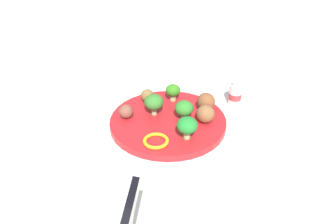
{
  "coord_description": "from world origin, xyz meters",
  "views": [
    {
      "loc": [
        -0.25,
        -0.65,
        0.48
      ],
      "look_at": [
        0.0,
        0.0,
        0.04
      ],
      "focal_mm": 36.93,
      "sensor_mm": 36.0,
      "label": 1
    }
  ],
  "objects_px": {
    "pepper_ring_mid_right": "(156,141)",
    "fork": "(69,147)",
    "broccoli_floret_mid_left": "(154,102)",
    "broccoli_floret_center": "(187,126)",
    "meatball_front_left": "(126,111)",
    "plate": "(168,122)",
    "napkin": "(66,154)",
    "meatball_front_right": "(205,114)",
    "broccoli_floret_far_rim": "(173,91)",
    "yogurt_bottle": "(235,94)",
    "meatball_mid_right": "(147,96)",
    "meatball_near_rim": "(206,102)",
    "broccoli_floret_back_right": "(184,108)",
    "knife": "(69,157)"
  },
  "relations": [
    {
      "from": "pepper_ring_mid_right",
      "to": "broccoli_floret_center",
      "type": "bearing_deg",
      "value": -7.57
    },
    {
      "from": "broccoli_floret_back_right",
      "to": "napkin",
      "type": "xyz_separation_m",
      "value": [
        -0.28,
        -0.02,
        -0.04
      ]
    },
    {
      "from": "meatball_mid_right",
      "to": "napkin",
      "type": "height_order",
      "value": "meatball_mid_right"
    },
    {
      "from": "broccoli_floret_far_rim",
      "to": "meatball_front_right",
      "type": "relative_size",
      "value": 1.02
    },
    {
      "from": "pepper_ring_mid_right",
      "to": "fork",
      "type": "relative_size",
      "value": 0.47
    },
    {
      "from": "meatball_mid_right",
      "to": "yogurt_bottle",
      "type": "relative_size",
      "value": 0.5
    },
    {
      "from": "plate",
      "to": "meatball_mid_right",
      "type": "bearing_deg",
      "value": 101.21
    },
    {
      "from": "broccoli_floret_center",
      "to": "broccoli_floret_far_rim",
      "type": "bearing_deg",
      "value": 78.73
    },
    {
      "from": "broccoli_floret_center",
      "to": "broccoli_floret_mid_left",
      "type": "distance_m",
      "value": 0.12
    },
    {
      "from": "broccoli_floret_mid_left",
      "to": "meatball_front_right",
      "type": "bearing_deg",
      "value": -36.04
    },
    {
      "from": "knife",
      "to": "broccoli_floret_center",
      "type": "bearing_deg",
      "value": -8.28
    },
    {
      "from": "broccoli_floret_center",
      "to": "pepper_ring_mid_right",
      "type": "distance_m",
      "value": 0.08
    },
    {
      "from": "pepper_ring_mid_right",
      "to": "broccoli_floret_mid_left",
      "type": "bearing_deg",
      "value": 72.65
    },
    {
      "from": "plate",
      "to": "pepper_ring_mid_right",
      "type": "xyz_separation_m",
      "value": [
        -0.06,
        -0.08,
        0.01
      ]
    },
    {
      "from": "broccoli_floret_center",
      "to": "meatball_near_rim",
      "type": "relative_size",
      "value": 1.15
    },
    {
      "from": "meatball_front_left",
      "to": "fork",
      "type": "distance_m",
      "value": 0.16
    },
    {
      "from": "meatball_near_rim",
      "to": "napkin",
      "type": "relative_size",
      "value": 0.27
    },
    {
      "from": "broccoli_floret_mid_left",
      "to": "meatball_near_rim",
      "type": "height_order",
      "value": "broccoli_floret_mid_left"
    },
    {
      "from": "meatball_near_rim",
      "to": "fork",
      "type": "height_order",
      "value": "meatball_near_rim"
    },
    {
      "from": "pepper_ring_mid_right",
      "to": "fork",
      "type": "height_order",
      "value": "pepper_ring_mid_right"
    },
    {
      "from": "plate",
      "to": "broccoli_floret_center",
      "type": "height_order",
      "value": "broccoli_floret_center"
    },
    {
      "from": "plate",
      "to": "broccoli_floret_far_rim",
      "type": "relative_size",
      "value": 6.32
    },
    {
      "from": "broccoli_floret_center",
      "to": "broccoli_floret_back_right",
      "type": "bearing_deg",
      "value": 71.35
    },
    {
      "from": "plate",
      "to": "meatball_front_left",
      "type": "relative_size",
      "value": 8.28
    },
    {
      "from": "broccoli_floret_far_rim",
      "to": "knife",
      "type": "height_order",
      "value": "broccoli_floret_far_rim"
    },
    {
      "from": "yogurt_bottle",
      "to": "broccoli_floret_far_rim",
      "type": "bearing_deg",
      "value": 160.48
    },
    {
      "from": "broccoli_floret_back_right",
      "to": "yogurt_bottle",
      "type": "xyz_separation_m",
      "value": [
        0.16,
        0.04,
        -0.01
      ]
    },
    {
      "from": "napkin",
      "to": "meatball_front_left",
      "type": "bearing_deg",
      "value": 25.22
    },
    {
      "from": "napkin",
      "to": "yogurt_bottle",
      "type": "distance_m",
      "value": 0.45
    },
    {
      "from": "broccoli_floret_back_right",
      "to": "yogurt_bottle",
      "type": "bearing_deg",
      "value": 12.64
    },
    {
      "from": "broccoli_floret_mid_left",
      "to": "meatball_mid_right",
      "type": "distance_m",
      "value": 0.07
    },
    {
      "from": "plate",
      "to": "napkin",
      "type": "bearing_deg",
      "value": -173.07
    },
    {
      "from": "meatball_near_rim",
      "to": "meatball_mid_right",
      "type": "bearing_deg",
      "value": 143.27
    },
    {
      "from": "broccoli_floret_mid_left",
      "to": "pepper_ring_mid_right",
      "type": "xyz_separation_m",
      "value": [
        -0.03,
        -0.11,
        -0.03
      ]
    },
    {
      "from": "meatball_front_left",
      "to": "knife",
      "type": "xyz_separation_m",
      "value": [
        -0.15,
        -0.09,
        -0.03
      ]
    },
    {
      "from": "meatball_mid_right",
      "to": "knife",
      "type": "relative_size",
      "value": 0.23
    },
    {
      "from": "broccoli_floret_center",
      "to": "meatball_mid_right",
      "type": "relative_size",
      "value": 1.55
    },
    {
      "from": "knife",
      "to": "pepper_ring_mid_right",
      "type": "bearing_deg",
      "value": -8.55
    },
    {
      "from": "meatball_near_rim",
      "to": "pepper_ring_mid_right",
      "type": "relative_size",
      "value": 0.8
    },
    {
      "from": "broccoli_floret_mid_left",
      "to": "meatball_near_rim",
      "type": "xyz_separation_m",
      "value": [
        0.13,
        -0.03,
        -0.01
      ]
    },
    {
      "from": "plate",
      "to": "broccoli_floret_mid_left",
      "type": "xyz_separation_m",
      "value": [
        -0.02,
        0.03,
        0.04
      ]
    },
    {
      "from": "napkin",
      "to": "fork",
      "type": "relative_size",
      "value": 1.4
    },
    {
      "from": "meatball_near_rim",
      "to": "fork",
      "type": "xyz_separation_m",
      "value": [
        -0.34,
        -0.02,
        -0.03
      ]
    },
    {
      "from": "broccoli_floret_center",
      "to": "broccoli_floret_mid_left",
      "type": "xyz_separation_m",
      "value": [
        -0.04,
        0.12,
        0.0
      ]
    },
    {
      "from": "meatball_mid_right",
      "to": "broccoli_floret_mid_left",
      "type": "bearing_deg",
      "value": -93.82
    },
    {
      "from": "meatball_front_left",
      "to": "napkin",
      "type": "relative_size",
      "value": 0.2
    },
    {
      "from": "fork",
      "to": "meatball_front_left",
      "type": "bearing_deg",
      "value": 21.04
    },
    {
      "from": "broccoli_floret_center",
      "to": "napkin",
      "type": "distance_m",
      "value": 0.27
    },
    {
      "from": "meatball_front_right",
      "to": "fork",
      "type": "distance_m",
      "value": 0.32
    },
    {
      "from": "broccoli_floret_far_rim",
      "to": "knife",
      "type": "bearing_deg",
      "value": -155.76
    }
  ]
}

